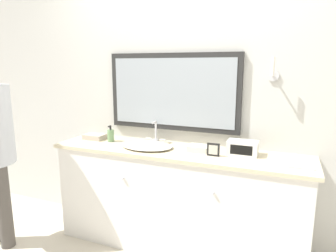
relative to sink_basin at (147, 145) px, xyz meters
The scene contains 9 objects.
wall_back 0.54m from the sink_basin, 49.01° to the left, with size 8.00×0.18×2.55m.
vanity_counter 0.54m from the sink_basin, ahead, with size 2.19×0.52×0.90m.
sink_basin is the anchor object (origin of this frame).
soap_bottle 0.41m from the sink_basin, behind, with size 0.06×0.06×0.15m.
appliance_box 0.80m from the sink_basin, ahead, with size 0.24×0.15×0.11m.
picture_frame 0.59m from the sink_basin, ahead, with size 0.10×0.01×0.10m.
hand_towel_near_sink 0.61m from the sink_basin, behind, with size 0.20×0.14×0.05m.
hand_towel_far_corner 0.45m from the sink_basin, ahead, with size 0.17×0.13×0.05m.
metal_tray 1.23m from the sink_basin, ahead, with size 0.17×0.10×0.01m.
Camera 1 is at (0.85, -1.99, 1.60)m, focal length 32.00 mm.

